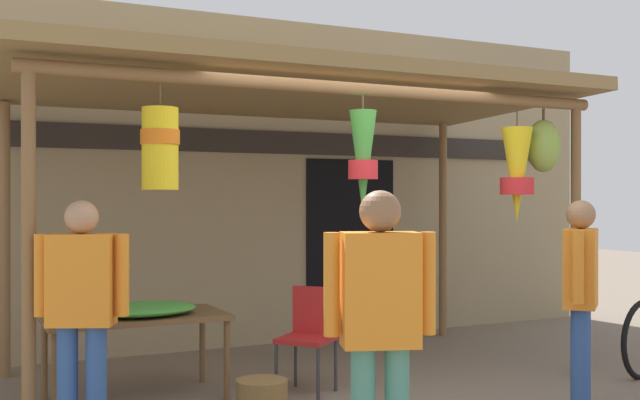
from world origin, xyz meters
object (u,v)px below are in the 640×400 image
object	(u,v)px
wicker_basket_by_table	(262,398)
passerby_at_right	(380,317)
folding_chair	(310,330)
display_table	(136,323)
vendor_in_orange	(581,288)
customer_foreground	(82,303)
flower_heap_on_table	(147,309)

from	to	relation	value
wicker_basket_by_table	passerby_at_right	world-z (taller)	passerby_at_right
folding_chair	wicker_basket_by_table	distance (m)	0.88
display_table	vendor_in_orange	size ratio (longest dim) A/B	0.89
folding_chair	passerby_at_right	distance (m)	2.30
vendor_in_orange	display_table	bearing A→B (deg)	148.38
vendor_in_orange	customer_foreground	xyz separation A→B (m)	(-3.43, 0.77, 0.00)
vendor_in_orange	folding_chair	bearing A→B (deg)	138.06
folding_chair	wicker_basket_by_table	bearing A→B (deg)	-141.34
flower_heap_on_table	wicker_basket_by_table	xyz separation A→B (m)	(0.64, -0.80, -0.58)
flower_heap_on_table	passerby_at_right	size ratio (longest dim) A/B	0.50
vendor_in_orange	passerby_at_right	xyz separation A→B (m)	(-2.17, -0.78, 0.04)
flower_heap_on_table	wicker_basket_by_table	size ratio (longest dim) A/B	2.19
flower_heap_on_table	vendor_in_orange	world-z (taller)	vendor_in_orange
display_table	wicker_basket_by_table	xyz separation A→B (m)	(0.70, -0.88, -0.46)
customer_foreground	passerby_at_right	size ratio (longest dim) A/B	0.97
flower_heap_on_table	passerby_at_right	xyz separation A→B (m)	(0.63, -2.47, 0.24)
customer_foreground	folding_chair	bearing A→B (deg)	18.15
folding_chair	flower_heap_on_table	bearing A→B (deg)	166.28
display_table	flower_heap_on_table	size ratio (longest dim) A/B	1.69
display_table	wicker_basket_by_table	size ratio (longest dim) A/B	3.71
display_table	flower_heap_on_table	world-z (taller)	flower_heap_on_table
display_table	vendor_in_orange	distance (m)	3.38
flower_heap_on_table	folding_chair	distance (m)	1.31
folding_chair	customer_foreground	size ratio (longest dim) A/B	0.54
flower_heap_on_table	vendor_in_orange	xyz separation A→B (m)	(2.80, -1.69, 0.20)
folding_chair	customer_foreground	distance (m)	2.03
flower_heap_on_table	wicker_basket_by_table	world-z (taller)	flower_heap_on_table
display_table	folding_chair	size ratio (longest dim) A/B	1.64
folding_chair	wicker_basket_by_table	xyz separation A→B (m)	(-0.62, -0.50, -0.37)
display_table	customer_foreground	bearing A→B (deg)	-119.39
wicker_basket_by_table	display_table	bearing A→B (deg)	128.83
display_table	passerby_at_right	size ratio (longest dim) A/B	0.85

